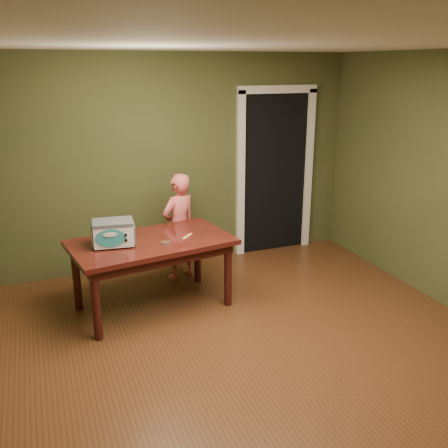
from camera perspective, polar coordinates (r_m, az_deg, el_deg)
name	(u,v)px	position (r m, az deg, el deg)	size (l,w,h in m)	color
floor	(265,361)	(4.49, 4.70, -15.39)	(5.00, 5.00, 0.00)	#553118
room_shell	(271,167)	(3.83, 5.34, 6.52)	(4.52, 5.02, 2.61)	#4A4C28
doorway	(265,170)	(6.97, 4.71, 6.19)	(1.10, 0.66, 2.25)	black
dining_table	(152,249)	(5.15, -8.27, -2.88)	(1.72, 1.14, 0.75)	#340E0B
toy_oven	(113,232)	(4.98, -12.55, -0.92)	(0.44, 0.32, 0.25)	#4C4F54
baking_pan	(166,243)	(4.99, -6.67, -2.13)	(0.10, 0.10, 0.02)	silver
spatula	(187,236)	(5.17, -4.22, -1.40)	(0.18, 0.03, 0.01)	#F4E26A
child	(179,227)	(5.86, -5.14, -0.32)	(0.46, 0.30, 1.27)	#DE5E5B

